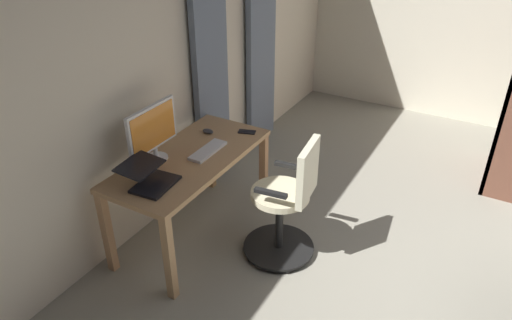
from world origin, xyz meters
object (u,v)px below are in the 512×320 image
at_px(computer_monitor, 153,130).
at_px(laptop, 150,177).
at_px(computer_keyboard, 208,151).
at_px(cell_phone_by_monitor, 247,132).
at_px(office_chair, 287,204).
at_px(desk, 191,168).
at_px(computer_mouse, 208,131).

relative_size(computer_monitor, laptop, 1.35).
relative_size(computer_keyboard, cell_phone_by_monitor, 2.55).
bearing_deg(laptop, office_chair, 121.95).
height_order(office_chair, computer_keyboard, office_chair).
relative_size(office_chair, laptop, 2.69).
height_order(office_chair, laptop, office_chair).
bearing_deg(desk, laptop, -0.72).
height_order(computer_monitor, laptop, computer_monitor).
xyz_separation_m(office_chair, computer_keyboard, (0.02, -0.69, 0.27)).
height_order(computer_keyboard, cell_phone_by_monitor, computer_keyboard).
bearing_deg(computer_keyboard, laptop, -8.50).
distance_m(computer_monitor, computer_keyboard, 0.46).
bearing_deg(computer_monitor, computer_keyboard, 133.93).
height_order(computer_mouse, cell_phone_by_monitor, computer_mouse).
xyz_separation_m(office_chair, computer_mouse, (-0.25, -0.87, 0.28)).
relative_size(desk, office_chair, 1.41).
distance_m(computer_keyboard, computer_mouse, 0.32).
bearing_deg(laptop, computer_monitor, -151.24).
distance_m(laptop, cell_phone_by_monitor, 1.03).
xyz_separation_m(office_chair, computer_monitor, (0.29, -0.98, 0.50)).
height_order(office_chair, computer_mouse, office_chair).
relative_size(computer_mouse, cell_phone_by_monitor, 0.69).
distance_m(computer_keyboard, laptop, 0.58).
relative_size(laptop, cell_phone_by_monitor, 2.56).
xyz_separation_m(desk, computer_keyboard, (-0.13, 0.08, 0.11)).
bearing_deg(desk, computer_keyboard, 148.01).
bearing_deg(office_chair, computer_monitor, 99.88).
bearing_deg(cell_phone_by_monitor, computer_keyboard, -30.18).
distance_m(desk, office_chair, 0.80).
distance_m(computer_monitor, computer_mouse, 0.60).
distance_m(office_chair, cell_phone_by_monitor, 0.78).
xyz_separation_m(laptop, computer_mouse, (-0.84, -0.10, -0.04)).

